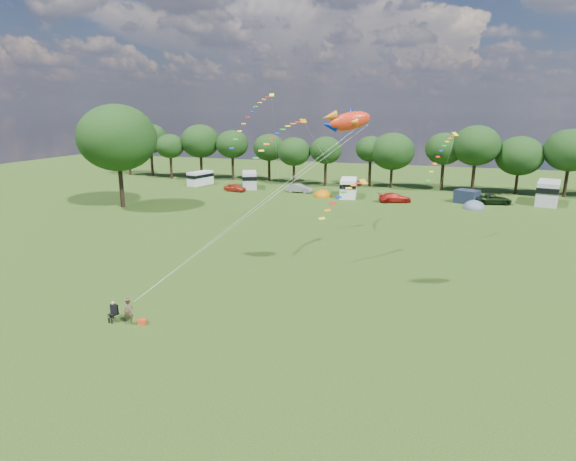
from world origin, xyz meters
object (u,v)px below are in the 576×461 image
(car_c, at_px, (395,198))
(camp_chair, at_px, (114,309))
(campervan_d, at_px, (548,192))
(campervan_c, at_px, (349,187))
(fish_kite, at_px, (346,121))
(kite_flyer, at_px, (129,312))
(big_tree, at_px, (117,138))
(campervan_b, at_px, (250,179))
(car_b, at_px, (299,188))
(car_d, at_px, (493,199))
(tent_greyblue, at_px, (474,208))
(tent_orange, at_px, (322,196))
(campervan_a, at_px, (200,178))
(car_a, at_px, (235,188))

(car_c, xyz_separation_m, camp_chair, (-11.72, -44.81, 0.13))
(car_c, height_order, campervan_d, campervan_d)
(car_c, xyz_separation_m, campervan_c, (-7.03, 2.25, 0.78))
(car_c, height_order, fish_kite, fish_kite)
(kite_flyer, bearing_deg, big_tree, 107.45)
(campervan_d, bearing_deg, campervan_b, 102.02)
(campervan_d, height_order, kite_flyer, campervan_d)
(car_b, height_order, fish_kite, fish_kite)
(big_tree, bearing_deg, campervan_d, 20.91)
(car_d, distance_m, tent_greyblue, 4.81)
(car_b, bearing_deg, campervan_c, -96.85)
(campervan_c, height_order, tent_orange, campervan_c)
(big_tree, xyz_separation_m, campervan_c, (26.80, 17.17, -7.59))
(kite_flyer, bearing_deg, tent_orange, 69.84)
(car_d, distance_m, camp_chair, 53.76)
(campervan_b, height_order, tent_orange, campervan_b)
(car_c, bearing_deg, campervan_c, 53.57)
(car_d, xyz_separation_m, campervan_b, (-37.00, 2.13, 0.73))
(campervan_b, xyz_separation_m, kite_flyer, (13.63, -50.09, -0.60))
(campervan_a, bearing_deg, car_a, -103.28)
(camp_chair, bearing_deg, campervan_c, 102.20)
(big_tree, height_order, campervan_b, big_tree)
(campervan_b, bearing_deg, campervan_a, 66.37)
(big_tree, xyz_separation_m, campervan_d, (53.71, 20.52, -7.35))
(car_b, height_order, tent_greyblue, car_b)
(campervan_d, distance_m, tent_orange, 30.96)
(campervan_c, relative_size, kite_flyer, 3.55)
(car_a, distance_m, car_d, 37.78)
(big_tree, relative_size, kite_flyer, 8.25)
(big_tree, distance_m, campervan_d, 57.97)
(car_c, distance_m, campervan_a, 33.65)
(car_c, distance_m, car_d, 13.19)
(car_c, distance_m, campervan_c, 7.42)
(kite_flyer, relative_size, camp_chair, 1.24)
(car_b, relative_size, camp_chair, 2.91)
(car_b, relative_size, kite_flyer, 2.34)
(car_c, relative_size, tent_orange, 1.50)
(campervan_d, relative_size, tent_orange, 2.35)
(car_b, xyz_separation_m, campervan_c, (8.02, -1.10, 0.76))
(campervan_d, relative_size, kite_flyer, 4.19)
(tent_greyblue, bearing_deg, car_d, 58.34)
(tent_greyblue, bearing_deg, campervan_a, 171.96)
(campervan_d, distance_m, kite_flyer, 59.00)
(campervan_c, height_order, tent_greyblue, campervan_c)
(campervan_b, bearing_deg, car_c, -125.87)
(big_tree, bearing_deg, fish_kite, -30.53)
(car_b, xyz_separation_m, tent_greyblue, (25.39, -4.39, -0.64))
(campervan_a, bearing_deg, campervan_b, -77.06)
(campervan_a, distance_m, campervan_d, 53.14)
(campervan_b, relative_size, fish_kite, 1.68)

